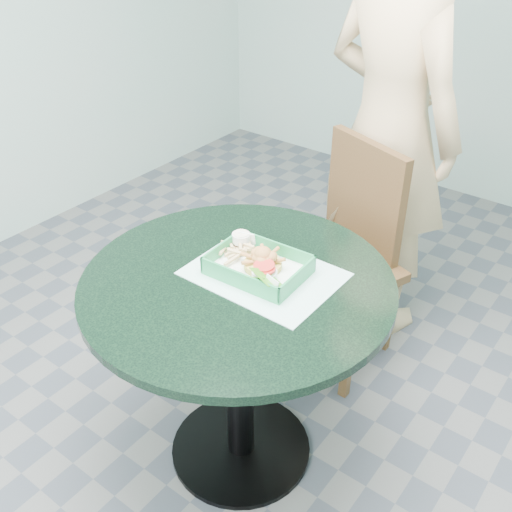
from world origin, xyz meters
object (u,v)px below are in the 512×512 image
Objects in this scene: diner_person at (395,85)px; food_basket at (258,274)px; cafe_table at (239,328)px; crab_sandwich at (263,264)px; sauce_ramekin at (243,242)px; dining_chair at (349,242)px.

diner_person is 7.75× the size of food_basket.
food_basket reaches higher than cafe_table.
cafe_table is 0.24m from crab_sandwich.
crab_sandwich reaches higher than sauce_ramekin.
sauce_ramekin is at bearing -76.43° from dining_chair.
cafe_table is 0.44× the size of diner_person.
diner_person is at bearing 94.46° from food_basket.
crab_sandwich reaches higher than food_basket.
dining_chair is 0.66m from sauce_ramekin.
food_basket is 0.14m from sauce_ramekin.
sauce_ramekin is at bearing 122.20° from cafe_table.
cafe_table is 1.02× the size of dining_chair.
diner_person is 18.93× the size of crab_sandwich.
diner_person reaches higher than sauce_ramekin.
dining_chair is (-0.02, 0.73, -0.05)m from cafe_table.
dining_chair is at bearing 83.17° from sauce_ramekin.
dining_chair is 0.43× the size of diner_person.
food_basket is (0.05, -0.67, 0.23)m from dining_chair.
food_basket is at bearing 65.45° from cafe_table.
dining_chair reaches higher than sauce_ramekin.
crab_sandwich is 0.14m from sauce_ramekin.
food_basket is at bearing -120.93° from crab_sandwich.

